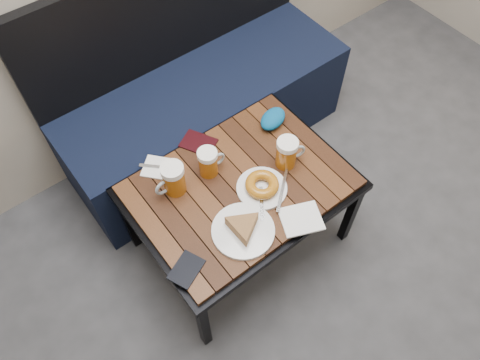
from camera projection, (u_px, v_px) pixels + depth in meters
bench at (202, 106)px, 2.29m from camera, size 1.40×0.50×0.95m
cafe_table at (240, 190)px, 1.83m from camera, size 0.84×0.62×0.47m
beer_mug_left at (173, 179)px, 1.72m from camera, size 0.13×0.09×0.14m
beer_mug_centre at (209, 162)px, 1.78m from camera, size 0.11×0.08×0.12m
beer_mug_right at (287, 153)px, 1.80m from camera, size 0.13×0.10×0.13m
plate_pie at (243, 228)px, 1.66m from camera, size 0.23×0.23×0.06m
plate_bagel at (262, 186)px, 1.76m from camera, size 0.23×0.22×0.05m
napkin_left at (157, 167)px, 1.83m from camera, size 0.15×0.15×0.01m
napkin_right at (301, 219)px, 1.71m from camera, size 0.18×0.17×0.01m
passport_navy at (186, 269)px, 1.60m from camera, size 0.15×0.13×0.01m
passport_burgundy at (198, 143)px, 1.90m from camera, size 0.15×0.17×0.01m
knit_pouch at (273, 119)px, 1.94m from camera, size 0.15×0.12×0.06m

